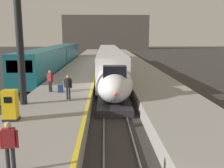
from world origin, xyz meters
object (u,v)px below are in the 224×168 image
(regional_train_adjacent, at_px, (58,57))
(station_column_mid, at_px, (18,19))
(passenger_mid_platform, at_px, (9,143))
(passenger_near_edge, at_px, (50,79))
(passenger_far_waiting, at_px, (68,85))
(rolling_suitcase, at_px, (61,89))
(ticket_machine_yellow, at_px, (10,106))
(highspeed_train_main, at_px, (110,62))

(regional_train_adjacent, distance_m, station_column_mid, 24.76)
(station_column_mid, xyz_separation_m, passenger_mid_platform, (2.20, -8.37, -4.30))
(regional_train_adjacent, bearing_deg, station_column_mid, -84.83)
(station_column_mid, relative_size, passenger_near_edge, 5.18)
(regional_train_adjacent, xyz_separation_m, passenger_far_waiting, (4.91, -23.18, -0.09))
(passenger_mid_platform, relative_size, rolling_suitcase, 1.72)
(station_column_mid, distance_m, passenger_mid_platform, 9.66)
(rolling_suitcase, xyz_separation_m, ticket_machine_yellow, (-1.45, -6.57, 0.44))
(rolling_suitcase, bearing_deg, highspeed_train_main, 74.29)
(passenger_near_edge, height_order, passenger_mid_platform, same)
(passenger_far_waiting, bearing_deg, station_column_mid, -157.51)
(highspeed_train_main, relative_size, regional_train_adjacent, 1.02)
(passenger_far_waiting, bearing_deg, ticket_machine_yellow, -118.57)
(station_column_mid, relative_size, passenger_far_waiting, 5.18)
(highspeed_train_main, bearing_deg, regional_train_adjacent, 141.88)
(passenger_far_waiting, xyz_separation_m, ticket_machine_yellow, (-2.36, -4.33, -0.25))
(regional_train_adjacent, bearing_deg, ticket_machine_yellow, -84.70)
(passenger_mid_platform, bearing_deg, passenger_near_edge, 95.88)
(regional_train_adjacent, xyz_separation_m, passenger_mid_platform, (4.40, -32.67, -0.09))
(passenger_mid_platform, relative_size, passenger_far_waiting, 1.00)
(highspeed_train_main, height_order, passenger_near_edge, highspeed_train_main)
(regional_train_adjacent, distance_m, ticket_machine_yellow, 27.63)
(highspeed_train_main, distance_m, regional_train_adjacent, 10.30)
(station_column_mid, xyz_separation_m, passenger_near_edge, (0.97, 3.59, -4.30))
(regional_train_adjacent, bearing_deg, passenger_far_waiting, -78.05)
(rolling_suitcase, bearing_deg, station_column_mid, -118.13)
(rolling_suitcase, bearing_deg, ticket_machine_yellow, -102.42)
(passenger_mid_platform, relative_size, ticket_machine_yellow, 1.06)
(ticket_machine_yellow, bearing_deg, highspeed_train_main, 75.30)
(passenger_near_edge, bearing_deg, station_column_mid, -105.07)
(passenger_mid_platform, height_order, rolling_suitcase, passenger_mid_platform)
(passenger_near_edge, height_order, rolling_suitcase, passenger_near_edge)
(rolling_suitcase, relative_size, ticket_machine_yellow, 0.61)
(passenger_mid_platform, bearing_deg, rolling_suitcase, 91.95)
(regional_train_adjacent, height_order, passenger_mid_platform, regional_train_adjacent)
(rolling_suitcase, bearing_deg, passenger_near_edge, 164.93)
(passenger_far_waiting, distance_m, rolling_suitcase, 2.51)
(regional_train_adjacent, xyz_separation_m, ticket_machine_yellow, (2.55, -27.51, -0.34))
(station_column_mid, xyz_separation_m, ticket_machine_yellow, (0.35, -3.21, -4.55))
(station_column_mid, bearing_deg, highspeed_train_main, 71.80)
(station_column_mid, bearing_deg, rolling_suitcase, 61.87)
(highspeed_train_main, height_order, regional_train_adjacent, regional_train_adjacent)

